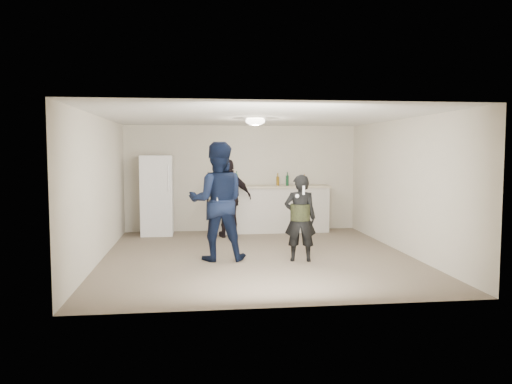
{
  "coord_description": "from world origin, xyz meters",
  "views": [
    {
      "loc": [
        -1.11,
        -8.84,
        1.9
      ],
      "look_at": [
        0.0,
        0.2,
        1.15
      ],
      "focal_mm": 35.0,
      "sensor_mm": 36.0,
      "label": 1
    }
  ],
  "objects": [
    {
      "name": "man",
      "position": [
        -0.73,
        -0.22,
        1.03
      ],
      "size": [
        1.03,
        0.82,
        2.06
      ],
      "primitive_type": "imported",
      "rotation": [
        0.0,
        0.0,
        3.1
      ],
      "color": "#0E1A3B",
      "rests_on": "floor"
    },
    {
      "name": "wall_front",
      "position": [
        0.0,
        -3.0,
        1.25
      ],
      "size": [
        6.0,
        0.0,
        6.0
      ],
      "primitive_type": "plane",
      "rotation": [
        -1.57,
        0.0,
        0.0
      ],
      "color": "beige",
      "rests_on": "floor"
    },
    {
      "name": "counter_top",
      "position": [
        0.69,
        2.67,
        1.07
      ],
      "size": [
        2.68,
        0.64,
        0.04
      ],
      "primitive_type": "cube",
      "color": "beige",
      "rests_on": "counter"
    },
    {
      "name": "floor",
      "position": [
        0.0,
        0.0,
        0.0
      ],
      "size": [
        6.0,
        6.0,
        0.0
      ],
      "primitive_type": "plane",
      "color": "#6B5B4C",
      "rests_on": "ground"
    },
    {
      "name": "fridge",
      "position": [
        -1.97,
        2.6,
        0.9
      ],
      "size": [
        0.7,
        0.7,
        1.8
      ],
      "primitive_type": "cube",
      "color": "white",
      "rests_on": "floor"
    },
    {
      "name": "nunchuk_man",
      "position": [
        -0.61,
        -0.47,
        0.98
      ],
      "size": [
        0.07,
        0.07,
        0.07
      ],
      "primitive_type": "sphere",
      "color": "white",
      "rests_on": "man"
    },
    {
      "name": "woman",
      "position": [
        0.68,
        -0.48,
        0.75
      ],
      "size": [
        0.6,
        0.44,
        1.5
      ],
      "primitive_type": "imported",
      "rotation": [
        0.0,
        0.0,
        2.99
      ],
      "color": "black",
      "rests_on": "floor"
    },
    {
      "name": "ceiling",
      "position": [
        0.0,
        0.0,
        2.5
      ],
      "size": [
        6.0,
        6.0,
        0.0
      ],
      "primitive_type": "plane",
      "rotation": [
        3.14,
        0.0,
        0.0
      ],
      "color": "silver",
      "rests_on": "wall_back"
    },
    {
      "name": "wall_right",
      "position": [
        2.75,
        0.0,
        1.25
      ],
      "size": [
        0.0,
        6.0,
        6.0
      ],
      "primitive_type": "plane",
      "rotation": [
        1.57,
        0.0,
        -1.57
      ],
      "color": "beige",
      "rests_on": "floor"
    },
    {
      "name": "camo_shorts",
      "position": [
        0.68,
        -0.48,
        0.85
      ],
      "size": [
        0.34,
        0.34,
        0.28
      ],
      "primitive_type": "cylinder",
      "color": "#303819",
      "rests_on": "woman"
    },
    {
      "name": "spectator",
      "position": [
        -0.36,
        2.09,
        0.86
      ],
      "size": [
        1.07,
        0.61,
        1.73
      ],
      "primitive_type": "imported",
      "rotation": [
        0.0,
        0.0,
        3.34
      ],
      "color": "black",
      "rests_on": "floor"
    },
    {
      "name": "nunchuk_woman",
      "position": [
        0.58,
        -0.7,
        1.15
      ],
      "size": [
        0.07,
        0.07,
        0.07
      ],
      "primitive_type": "sphere",
      "color": "white",
      "rests_on": "woman"
    },
    {
      "name": "counter",
      "position": [
        0.69,
        2.67,
        0.53
      ],
      "size": [
        2.6,
        0.56,
        1.05
      ],
      "primitive_type": "cube",
      "color": "beige",
      "rests_on": "floor"
    },
    {
      "name": "ceiling_dome",
      "position": [
        0.0,
        0.3,
        2.45
      ],
      "size": [
        0.36,
        0.36,
        0.16
      ],
      "primitive_type": "ellipsoid",
      "color": "white",
      "rests_on": "ceiling"
    },
    {
      "name": "wall_back",
      "position": [
        0.0,
        3.0,
        1.25
      ],
      "size": [
        6.0,
        0.0,
        6.0
      ],
      "primitive_type": "plane",
      "rotation": [
        1.57,
        0.0,
        0.0
      ],
      "color": "beige",
      "rests_on": "floor"
    },
    {
      "name": "wall_left",
      "position": [
        -2.75,
        0.0,
        1.25
      ],
      "size": [
        0.0,
        6.0,
        6.0
      ],
      "primitive_type": "plane",
      "rotation": [
        1.57,
        0.0,
        1.57
      ],
      "color": "beige",
      "rests_on": "floor"
    },
    {
      "name": "remote_man",
      "position": [
        -0.73,
        -0.5,
        1.05
      ],
      "size": [
        0.04,
        0.04,
        0.15
      ],
      "primitive_type": "cube",
      "color": "silver",
      "rests_on": "man"
    },
    {
      "name": "remote_woman",
      "position": [
        0.68,
        -0.73,
        1.25
      ],
      "size": [
        0.04,
        0.04,
        0.15
      ],
      "primitive_type": "cube",
      "color": "silver",
      "rests_on": "woman"
    },
    {
      "name": "shaker",
      "position": [
        -0.31,
        2.58,
        1.18
      ],
      "size": [
        0.08,
        0.08,
        0.17
      ],
      "primitive_type": "cylinder",
      "color": "#B0B0B4",
      "rests_on": "counter_top"
    },
    {
      "name": "fridge_handle",
      "position": [
        -1.69,
        2.23,
        1.3
      ],
      "size": [
        0.02,
        0.02,
        0.6
      ],
      "primitive_type": "cylinder",
      "color": "silver",
      "rests_on": "fridge"
    },
    {
      "name": "bottle_cluster",
      "position": [
        0.9,
        2.6,
        1.2
      ],
      "size": [
        1.65,
        0.26,
        0.28
      ],
      "color": "#17512B",
      "rests_on": "counter_top"
    }
  ]
}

